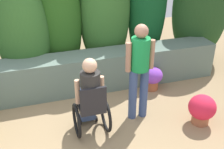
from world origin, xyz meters
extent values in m
plane|color=#967B57|center=(0.00, 0.00, 0.00)|extent=(11.38, 11.38, 0.00)
cube|color=slate|center=(0.00, 1.52, 0.38)|extent=(6.46, 0.60, 0.76)
ellipsoid|color=#2F5D25|center=(-0.68, 2.05, 1.12)|extent=(1.03, 0.72, 2.24)
ellipsoid|color=#245117|center=(0.07, 2.20, 1.29)|extent=(0.92, 0.64, 2.58)
ellipsoid|color=#306026|center=(1.05, 2.25, 1.38)|extent=(1.11, 0.78, 2.77)
ellipsoid|color=#114A21|center=(2.04, 2.27, 1.57)|extent=(0.91, 0.64, 3.13)
ellipsoid|color=#21451D|center=(3.38, 2.15, 1.35)|extent=(1.43, 1.00, 2.70)
cube|color=black|center=(0.20, 0.13, 0.50)|extent=(0.40, 0.40, 0.06)
cube|color=black|center=(0.20, -0.05, 0.73)|extent=(0.40, 0.04, 0.40)
cube|color=black|center=(0.20, 0.45, 0.10)|extent=(0.28, 0.12, 0.03)
torus|color=black|center=(-0.04, 0.13, 0.28)|extent=(0.05, 0.56, 0.56)
torus|color=black|center=(0.44, 0.13, 0.28)|extent=(0.05, 0.56, 0.56)
cylinder|color=black|center=(0.06, 0.38, 0.05)|extent=(0.03, 0.10, 0.10)
cylinder|color=black|center=(0.34, 0.38, 0.05)|extent=(0.03, 0.10, 0.10)
cube|color=#374A74|center=(0.20, 0.23, 0.61)|extent=(0.30, 0.40, 0.16)
cube|color=#374A74|center=(0.20, 0.43, 0.27)|extent=(0.26, 0.14, 0.43)
cylinder|color=#2C2A28|center=(0.20, 0.11, 0.86)|extent=(0.30, 0.30, 0.50)
cylinder|color=tan|center=(0.01, 0.17, 0.78)|extent=(0.08, 0.08, 0.40)
cylinder|color=tan|center=(0.39, 0.17, 0.78)|extent=(0.08, 0.08, 0.40)
sphere|color=tan|center=(0.20, 0.11, 1.22)|extent=(0.22, 0.22, 0.22)
cylinder|color=#384B7A|center=(0.97, 0.31, 0.46)|extent=(0.14, 0.14, 0.93)
cylinder|color=#384B7A|center=(1.17, 0.31, 0.46)|extent=(0.14, 0.14, 0.93)
cylinder|color=#198C42|center=(1.07, 0.31, 1.20)|extent=(0.30, 0.30, 0.54)
cylinder|color=#A6745B|center=(0.87, 0.31, 1.17)|extent=(0.09, 0.09, 0.49)
cylinder|color=#A6745B|center=(1.27, 0.31, 1.17)|extent=(0.09, 0.09, 0.49)
sphere|color=#A6745B|center=(1.07, 0.31, 1.58)|extent=(0.22, 0.22, 0.22)
cylinder|color=#A2593B|center=(2.03, -0.19, 0.10)|extent=(0.29, 0.29, 0.20)
ellipsoid|color=#1B6C2E|center=(2.03, -0.19, 0.26)|extent=(0.32, 0.32, 0.15)
ellipsoid|color=red|center=(2.03, -0.19, 0.32)|extent=(0.46, 0.46, 0.42)
cylinder|color=#A45535|center=(1.71, 1.10, 0.12)|extent=(0.26, 0.26, 0.23)
ellipsoid|color=#24440E|center=(1.71, 1.10, 0.27)|extent=(0.29, 0.29, 0.12)
ellipsoid|color=purple|center=(1.71, 1.10, 0.32)|extent=(0.41, 0.41, 0.34)
camera|label=1|loc=(-0.58, -3.43, 2.98)|focal=44.88mm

